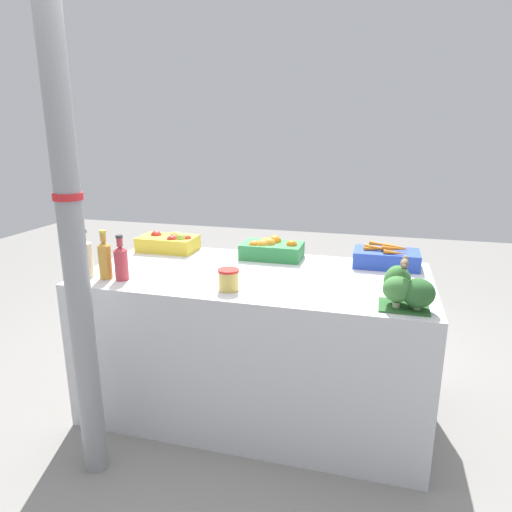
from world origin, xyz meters
TOP-DOWN VIEW (x-y plane):
  - ground_plane at (0.00, 0.00)m, footprint 10.00×10.00m
  - market_table at (0.00, 0.00)m, footprint 1.91×0.94m
  - support_pole at (-0.63, -0.72)m, footprint 0.12×0.12m
  - apple_crate at (-0.69, 0.33)m, footprint 0.37×0.23m
  - orange_crate at (0.01, 0.33)m, footprint 0.37×0.23m
  - carrot_crate at (0.71, 0.33)m, footprint 0.37×0.23m
  - broccoli_pile at (0.78, -0.33)m, footprint 0.24×0.19m
  - juice_bottle_cloudy at (-0.88, -0.30)m, footprint 0.08×0.08m
  - juice_bottle_amber at (-0.76, -0.30)m, footprint 0.07×0.07m
  - juice_bottle_ruby at (-0.66, -0.30)m, footprint 0.07×0.07m
  - pickle_jar at (-0.06, -0.31)m, footprint 0.11×0.11m
  - sparrow_bird at (0.77, -0.33)m, footprint 0.04×0.14m

SIDE VIEW (x-z plane):
  - ground_plane at x=0.00m, z-range 0.00..0.00m
  - market_table at x=0.00m, z-range 0.00..0.84m
  - carrot_crate at x=0.71m, z-range 0.83..0.96m
  - pickle_jar at x=-0.06m, z-range 0.84..0.95m
  - apple_crate at x=-0.69m, z-range 0.84..0.97m
  - orange_crate at x=0.01m, z-range 0.83..0.97m
  - broccoli_pile at x=0.78m, z-range 0.84..1.03m
  - juice_bottle_ruby at x=-0.66m, z-range 0.82..1.07m
  - juice_bottle_amber at x=-0.76m, z-range 0.82..1.09m
  - juice_bottle_cloudy at x=-0.88m, z-range 0.82..1.08m
  - sparrow_bird at x=0.77m, z-range 1.03..1.08m
  - support_pole at x=-0.63m, z-range 0.00..2.70m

